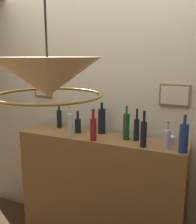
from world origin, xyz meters
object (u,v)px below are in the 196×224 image
Objects in this scene: liquor_bottle_rye at (70,125)px; glass_tumbler_rocks at (170,140)px; liquor_bottle_whiskey at (93,128)px; pendant_lamp at (48,78)px; liquor_bottle_sherry at (78,125)px; liquor_bottle_mezcal at (137,129)px; liquor_bottle_gin at (184,138)px; liquor_bottle_tequila at (144,133)px; liquor_bottle_vermouth at (102,121)px; liquor_bottle_brandy at (126,126)px; liquor_bottle_amaro at (167,138)px; liquor_bottle_bourbon at (59,118)px.

glass_tumbler_rocks is at bearing 11.13° from liquor_bottle_rye.
pendant_lamp reaches higher than liquor_bottle_whiskey.
liquor_bottle_whiskey is 0.29m from liquor_bottle_sherry.
liquor_bottle_whiskey is 0.46× the size of pendant_lamp.
liquor_bottle_mezcal is 1.02× the size of liquor_bottle_whiskey.
liquor_bottle_gin is 1.04m from liquor_bottle_sherry.
liquor_bottle_tequila reaches higher than liquor_bottle_sherry.
liquor_bottle_rye is (-0.60, -0.16, 0.01)m from liquor_bottle_mezcal.
liquor_bottle_vermouth is 1.10× the size of liquor_bottle_mezcal.
glass_tumbler_rocks is at bearing 62.92° from pendant_lamp.
liquor_bottle_vermouth is 1.12× the size of liquor_bottle_whiskey.
liquor_bottle_brandy is (0.50, 0.15, 0.01)m from liquor_bottle_rye.
liquor_bottle_mezcal is at bearing 161.55° from liquor_bottle_amaro.
glass_tumbler_rocks is at bearing 3.25° from liquor_bottle_mezcal.
liquor_bottle_mezcal is 0.45m from liquor_bottle_gin.
liquor_bottle_vermouth reaches higher than liquor_bottle_whiskey.
liquor_bottle_tequila is 0.32m from liquor_bottle_gin.
liquor_bottle_vermouth is at bearing -0.76° from liquor_bottle_bourbon.
liquor_bottle_vermouth is 1.03× the size of liquor_bottle_brandy.
liquor_bottle_gin is at bearing 0.90° from liquor_bottle_rye.
liquor_bottle_bourbon is (-0.97, 0.23, -0.02)m from liquor_bottle_tequila.
pendant_lamp is (0.64, -1.10, 0.54)m from liquor_bottle_bourbon.
liquor_bottle_amaro is 0.76× the size of liquor_bottle_brandy.
liquor_bottle_brandy is (-0.38, 0.09, 0.04)m from liquor_bottle_amaro.
liquor_bottle_mezcal is at bearing 77.37° from pendant_lamp.
liquor_bottle_bourbon is at bearing 174.71° from liquor_bottle_mezcal.
liquor_bottle_rye is 0.53m from liquor_bottle_brandy.
liquor_bottle_mezcal is at bearing 24.60° from liquor_bottle_whiskey.
liquor_bottle_brandy is 0.50× the size of pendant_lamp.
liquor_bottle_sherry is 0.90m from glass_tumbler_rocks.
pendant_lamp reaches higher than liquor_bottle_gin.
liquor_bottle_vermouth is 0.29m from liquor_bottle_brandy.
liquor_bottle_brandy is at bearing 16.46° from liquor_bottle_rye.
liquor_bottle_rye is 1.33× the size of liquor_bottle_sherry.
liquor_bottle_vermouth is 1.07× the size of liquor_bottle_rye.
liquor_bottle_vermouth is at bearing 168.83° from liquor_bottle_mezcal.
pendant_lamp is (0.37, -0.86, 0.52)m from liquor_bottle_rye.
pendant_lamp reaches higher than liquor_bottle_brandy.
liquor_bottle_whiskey reaches higher than liquor_bottle_sherry.
liquor_bottle_tequila is at bearing -140.68° from glass_tumbler_rocks.
liquor_bottle_gin is at bearing -9.83° from liquor_bottle_bourbon.
liquor_bottle_rye is at bearing -165.03° from liquor_bottle_mezcal.
liquor_bottle_whiskey is 0.89× the size of liquor_bottle_gin.
liquor_bottle_bourbon is (-0.87, 0.08, -0.01)m from liquor_bottle_mezcal.
liquor_bottle_bourbon reaches higher than glass_tumbler_rocks.
liquor_bottle_brandy is at bearing -175.93° from glass_tumbler_rocks.
liquor_bottle_bourbon is (-0.50, 0.01, -0.03)m from liquor_bottle_vermouth.
liquor_bottle_tequila is 1.27× the size of liquor_bottle_bourbon.
liquor_bottle_brandy is 0.97× the size of liquor_bottle_gin.
liquor_bottle_vermouth is at bearing 97.56° from pendant_lamp.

